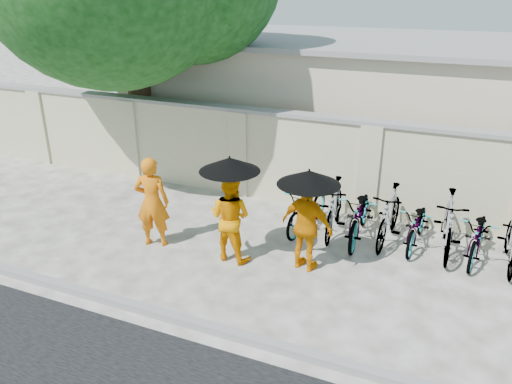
% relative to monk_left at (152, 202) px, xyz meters
% --- Properties ---
extents(ground, '(80.00, 80.00, 0.00)m').
position_rel_monk_left_xyz_m(ground, '(1.46, -0.23, -0.88)').
color(ground, silver).
extents(kerb, '(40.00, 0.16, 0.12)m').
position_rel_monk_left_xyz_m(kerb, '(1.46, -1.93, -0.82)').
color(kerb, gray).
rests_on(kerb, ground).
extents(compound_wall, '(20.00, 0.30, 2.00)m').
position_rel_monk_left_xyz_m(compound_wall, '(2.46, 2.97, 0.12)').
color(compound_wall, beige).
rests_on(compound_wall, ground).
extents(building_behind, '(14.00, 6.00, 3.20)m').
position_rel_monk_left_xyz_m(building_behind, '(3.46, 6.77, 0.72)').
color(building_behind, '#C5B593').
rests_on(building_behind, ground).
extents(monk_left, '(0.74, 0.59, 1.76)m').
position_rel_monk_left_xyz_m(monk_left, '(0.00, 0.00, 0.00)').
color(monk_left, orange).
rests_on(monk_left, ground).
extents(monk_center, '(0.85, 0.69, 1.64)m').
position_rel_monk_left_xyz_m(monk_center, '(1.57, 0.10, -0.06)').
color(monk_center, orange).
rests_on(monk_center, ground).
extents(parasol_center, '(1.05, 1.05, 1.04)m').
position_rel_monk_left_xyz_m(parasol_center, '(1.62, 0.02, 0.97)').
color(parasol_center, black).
rests_on(parasol_center, ground).
extents(monk_right, '(1.03, 0.61, 1.65)m').
position_rel_monk_left_xyz_m(monk_right, '(2.94, 0.27, -0.06)').
color(monk_right, orange).
rests_on(monk_right, ground).
extents(parasol_right, '(1.06, 1.06, 0.94)m').
position_rel_monk_left_xyz_m(parasol_right, '(2.96, 0.19, 0.87)').
color(parasol_right, black).
rests_on(parasol_right, ground).
extents(bike_0, '(0.83, 1.80, 0.91)m').
position_rel_monk_left_xyz_m(bike_0, '(2.50, 1.76, -0.43)').
color(bike_0, '#918DA8').
rests_on(bike_0, ground).
extents(bike_1, '(0.68, 1.85, 1.09)m').
position_rel_monk_left_xyz_m(bike_1, '(3.03, 1.80, -0.34)').
color(bike_1, '#918DA8').
rests_on(bike_1, ground).
extents(bike_2, '(0.78, 1.99, 1.03)m').
position_rel_monk_left_xyz_m(bike_2, '(3.57, 1.75, -0.37)').
color(bike_2, '#918DA8').
rests_on(bike_2, ground).
extents(bike_3, '(0.64, 1.86, 1.10)m').
position_rel_monk_left_xyz_m(bike_3, '(4.10, 1.86, -0.33)').
color(bike_3, '#918DA8').
rests_on(bike_3, ground).
extents(bike_4, '(0.69, 1.69, 0.87)m').
position_rel_monk_left_xyz_m(bike_4, '(4.63, 1.89, -0.45)').
color(bike_4, '#918DA8').
rests_on(bike_4, ground).
extents(bike_5, '(0.66, 1.92, 1.14)m').
position_rel_monk_left_xyz_m(bike_5, '(5.17, 1.87, -0.31)').
color(bike_5, '#918DA8').
rests_on(bike_5, ground).
extents(bike_6, '(0.81, 1.80, 0.91)m').
position_rel_monk_left_xyz_m(bike_6, '(5.70, 1.83, -0.43)').
color(bike_6, '#918DA8').
rests_on(bike_6, ground).
extents(bike_7, '(0.48, 1.66, 1.00)m').
position_rel_monk_left_xyz_m(bike_7, '(6.23, 1.77, -0.38)').
color(bike_7, '#918DA8').
rests_on(bike_7, ground).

